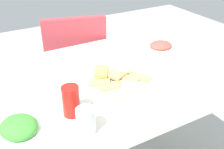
# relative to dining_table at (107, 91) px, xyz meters

# --- Properties ---
(dining_table) EXTENTS (1.23, 0.84, 0.75)m
(dining_table) POSITION_rel_dining_table_xyz_m (0.00, 0.00, 0.00)
(dining_table) COLOR silver
(dining_table) RESTS_ON ground_plane
(dining_chair) EXTENTS (0.52, 0.52, 0.88)m
(dining_chair) POSITION_rel_dining_table_xyz_m (0.08, 0.63, -0.18)
(dining_chair) COLOR #A4323A
(dining_chair) RESTS_ON ground_plane
(pide_platter) EXTENTS (0.30, 0.31, 0.04)m
(pide_platter) POSITION_rel_dining_table_xyz_m (0.02, -0.09, 0.09)
(pide_platter) COLOR white
(pide_platter) RESTS_ON dining_table
(salad_plate_greens) EXTENTS (0.20, 0.20, 0.06)m
(salad_plate_greens) POSITION_rel_dining_table_xyz_m (-0.45, -0.19, 0.10)
(salad_plate_greens) COLOR white
(salad_plate_greens) RESTS_ON dining_table
(salad_plate_rice) EXTENTS (0.21, 0.21, 0.04)m
(salad_plate_rice) POSITION_rel_dining_table_xyz_m (0.43, 0.14, 0.09)
(salad_plate_rice) COLOR white
(salad_plate_rice) RESTS_ON dining_table
(soda_can) EXTENTS (0.08, 0.08, 0.12)m
(soda_can) POSITION_rel_dining_table_xyz_m (-0.25, -0.18, 0.14)
(soda_can) COLOR red
(soda_can) RESTS_ON dining_table
(drinking_glass) EXTENTS (0.07, 0.07, 0.10)m
(drinking_glass) POSITION_rel_dining_table_xyz_m (-0.24, -0.30, 0.13)
(drinking_glass) COLOR silver
(drinking_glass) RESTS_ON dining_table
(paper_napkin) EXTENTS (0.13, 0.13, 0.00)m
(paper_napkin) POSITION_rel_dining_table_xyz_m (-0.22, 0.32, 0.08)
(paper_napkin) COLOR white
(paper_napkin) RESTS_ON dining_table
(fork) EXTENTS (0.19, 0.07, 0.00)m
(fork) POSITION_rel_dining_table_xyz_m (-0.22, 0.30, 0.08)
(fork) COLOR silver
(fork) RESTS_ON paper_napkin
(spoon) EXTENTS (0.19, 0.07, 0.00)m
(spoon) POSITION_rel_dining_table_xyz_m (-0.22, 0.34, 0.08)
(spoon) COLOR silver
(spoon) RESTS_ON paper_napkin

